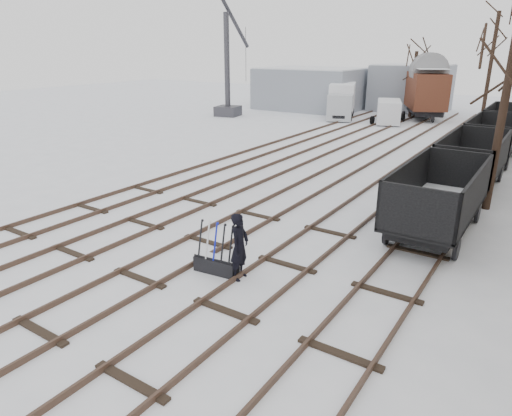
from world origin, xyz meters
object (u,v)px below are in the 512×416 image
at_px(box_van_wagon, 426,90).
at_px(panel_van, 389,111).
at_px(ground_frame, 216,263).
at_px(freight_wagon_a, 437,208).
at_px(worker, 240,247).
at_px(lorry, 341,100).
at_px(crane, 229,86).

height_order(box_van_wagon, panel_van, box_van_wagon).
height_order(ground_frame, freight_wagon_a, freight_wagon_a).
xyz_separation_m(freight_wagon_a, panel_van, (-9.18, 22.87, 0.07)).
height_order(ground_frame, worker, worker).
relative_size(worker, freight_wagon_a, 0.33).
height_order(freight_wagon_a, panel_van, freight_wagon_a).
bearing_deg(lorry, worker, -91.43).
xyz_separation_m(worker, panel_van, (-5.47, 29.29, 0.02)).
xyz_separation_m(ground_frame, box_van_wagon, (-2.82, 33.42, 2.28)).
bearing_deg(box_van_wagon, lorry, -177.98).
distance_m(freight_wagon_a, panel_van, 24.64).
bearing_deg(ground_frame, freight_wagon_a, 49.18).
bearing_deg(worker, panel_van, 3.34).
xyz_separation_m(ground_frame, worker, (0.75, 0.10, 0.67)).
bearing_deg(panel_van, box_van_wagon, 45.81).
height_order(worker, freight_wagon_a, freight_wagon_a).
bearing_deg(lorry, crane, -173.27).
distance_m(freight_wagon_a, crane, 29.90).
bearing_deg(worker, lorry, 11.35).
bearing_deg(worker, freight_wagon_a, -37.27).
relative_size(worker, lorry, 0.28).
bearing_deg(lorry, freight_wagon_a, -79.71).
bearing_deg(freight_wagon_a, crane, 140.40).
xyz_separation_m(freight_wagon_a, lorry, (-13.83, 23.65, 0.63)).
distance_m(worker, crane, 31.98).
relative_size(box_van_wagon, lorry, 0.94).
bearing_deg(ground_frame, crane, 119.52).
bearing_deg(worker, ground_frame, 90.36).
bearing_deg(lorry, panel_van, -29.64).
bearing_deg(crane, freight_wagon_a, -51.39).
bearing_deg(panel_van, freight_wagon_a, -87.09).
xyz_separation_m(ground_frame, lorry, (-9.36, 30.18, 1.25)).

